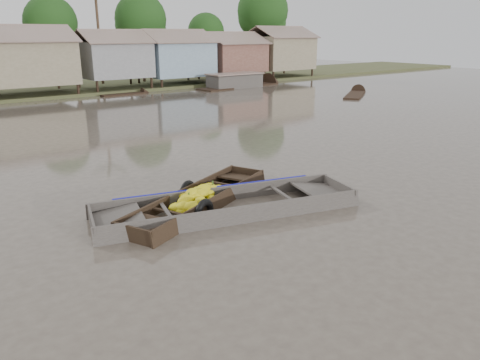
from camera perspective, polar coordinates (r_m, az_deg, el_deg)
ground at (r=12.61m, az=-0.75°, el=-4.75°), size 120.00×120.00×0.00m
riverbank at (r=42.43m, az=-24.80°, el=13.67°), size 120.00×12.47×10.22m
banana_boat at (r=13.47m, az=-5.12°, el=-2.54°), size 5.93×3.58×0.84m
viewer_boat at (r=13.07m, az=-1.48°, el=-3.65°), size 7.64×3.88×0.60m
distant_boats at (r=39.76m, az=-6.21°, el=10.84°), size 46.00×14.06×1.38m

